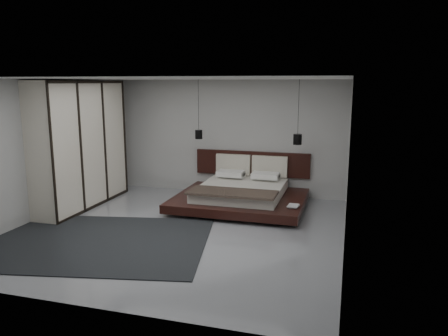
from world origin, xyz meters
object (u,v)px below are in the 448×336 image
(pendant_left, at_px, (199,134))
(rug, at_px, (93,242))
(wardrobe, at_px, (80,145))
(lattice_screen, at_px, (106,140))
(bed, at_px, (241,193))
(pendant_right, at_px, (298,139))

(pendant_left, relative_size, rug, 0.35)
(pendant_left, xyz_separation_m, wardrobe, (-2.28, -1.39, -0.15))
(lattice_screen, height_order, bed, lattice_screen)
(lattice_screen, bearing_deg, pendant_left, -2.18)
(pendant_right, height_order, rug, pendant_right)
(pendant_right, xyz_separation_m, rug, (-3.09, -3.37, -1.49))
(pendant_right, bearing_deg, lattice_screen, 178.86)
(lattice_screen, relative_size, wardrobe, 0.92)
(lattice_screen, distance_m, wardrobe, 1.51)
(bed, relative_size, rug, 0.72)
(bed, distance_m, pendant_right, 1.73)
(lattice_screen, distance_m, rug, 4.09)
(bed, xyz_separation_m, pendant_left, (-1.16, 0.45, 1.24))
(pendant_right, distance_m, rug, 4.81)
(wardrobe, relative_size, rug, 0.72)
(bed, height_order, pendant_right, pendant_right)
(bed, height_order, pendant_left, pendant_left)
(wardrobe, height_order, rug, wardrobe)
(bed, relative_size, wardrobe, 1.00)
(bed, height_order, rug, bed)
(pendant_right, bearing_deg, bed, -158.85)
(pendant_left, bearing_deg, wardrobe, -148.70)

